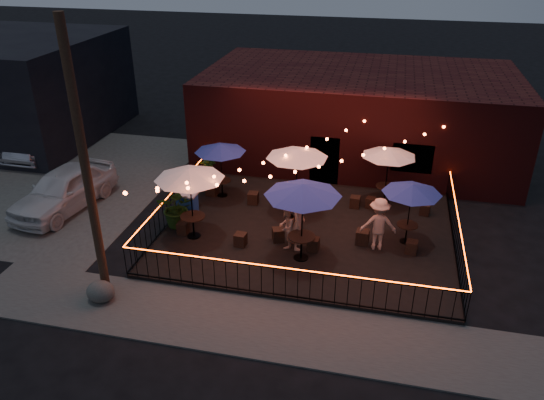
{
  "coord_description": "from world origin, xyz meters",
  "views": [
    {
      "loc": [
        2.39,
        -14.21,
        9.7
      ],
      "look_at": [
        -1.26,
        1.78,
        1.31
      ],
      "focal_mm": 35.0,
      "sensor_mm": 36.0,
      "label": 1
    }
  ],
  "objects_px": {
    "cafe_table_4": "(412,190)",
    "cafe_table_2": "(303,191)",
    "boulder": "(101,292)",
    "utility_pole": "(85,168)",
    "cafe_table_0": "(189,175)",
    "cafe_table_1": "(220,149)",
    "cooler": "(188,205)",
    "cafe_table_3": "(297,154)",
    "cafe_table_5": "(389,153)"
  },
  "relations": [
    {
      "from": "utility_pole",
      "to": "cafe_table_5",
      "type": "distance_m",
      "value": 11.02
    },
    {
      "from": "cafe_table_4",
      "to": "cafe_table_3",
      "type": "bearing_deg",
      "value": 160.65
    },
    {
      "from": "cafe_table_4",
      "to": "boulder",
      "type": "height_order",
      "value": "cafe_table_4"
    },
    {
      "from": "cafe_table_3",
      "to": "cafe_table_5",
      "type": "bearing_deg",
      "value": 23.3
    },
    {
      "from": "cafe_table_1",
      "to": "cooler",
      "type": "relative_size",
      "value": 2.77
    },
    {
      "from": "cafe_table_2",
      "to": "cafe_table_4",
      "type": "xyz_separation_m",
      "value": [
        3.32,
        1.8,
        -0.46
      ]
    },
    {
      "from": "utility_pole",
      "to": "cafe_table_2",
      "type": "xyz_separation_m",
      "value": [
        5.48,
        2.76,
        -1.41
      ]
    },
    {
      "from": "cafe_table_1",
      "to": "cafe_table_3",
      "type": "height_order",
      "value": "cafe_table_3"
    },
    {
      "from": "cafe_table_3",
      "to": "cafe_table_2",
      "type": "bearing_deg",
      "value": -76.55
    },
    {
      "from": "cafe_table_1",
      "to": "cafe_table_4",
      "type": "xyz_separation_m",
      "value": [
        7.2,
        -1.99,
        -0.04
      ]
    },
    {
      "from": "cafe_table_1",
      "to": "cafe_table_2",
      "type": "height_order",
      "value": "cafe_table_2"
    },
    {
      "from": "cafe_table_0",
      "to": "cafe_table_4",
      "type": "distance_m",
      "value": 7.32
    },
    {
      "from": "cafe_table_4",
      "to": "cooler",
      "type": "bearing_deg",
      "value": 179.94
    },
    {
      "from": "cafe_table_0",
      "to": "cooler",
      "type": "xyz_separation_m",
      "value": [
        -0.7,
        1.28,
        -1.88
      ]
    },
    {
      "from": "cafe_table_0",
      "to": "cafe_table_3",
      "type": "bearing_deg",
      "value": 41.08
    },
    {
      "from": "cafe_table_2",
      "to": "cafe_table_4",
      "type": "distance_m",
      "value": 3.8
    },
    {
      "from": "cooler",
      "to": "boulder",
      "type": "bearing_deg",
      "value": -95.02
    },
    {
      "from": "cafe_table_0",
      "to": "boulder",
      "type": "height_order",
      "value": "cafe_table_0"
    },
    {
      "from": "cafe_table_1",
      "to": "cafe_table_5",
      "type": "bearing_deg",
      "value": 7.61
    },
    {
      "from": "utility_pole",
      "to": "cooler",
      "type": "bearing_deg",
      "value": 78.85
    },
    {
      "from": "cafe_table_3",
      "to": "boulder",
      "type": "xyz_separation_m",
      "value": [
        -4.55,
        -6.55,
        -2.12
      ]
    },
    {
      "from": "utility_pole",
      "to": "cafe_table_2",
      "type": "relative_size",
      "value": 2.88
    },
    {
      "from": "cafe_table_3",
      "to": "cafe_table_4",
      "type": "distance_m",
      "value": 4.35
    },
    {
      "from": "utility_pole",
      "to": "cafe_table_1",
      "type": "relative_size",
      "value": 3.01
    },
    {
      "from": "cafe_table_2",
      "to": "cafe_table_5",
      "type": "distance_m",
      "value": 5.27
    },
    {
      "from": "cafe_table_3",
      "to": "cafe_table_5",
      "type": "xyz_separation_m",
      "value": [
        3.26,
        1.4,
        -0.23
      ]
    },
    {
      "from": "cafe_table_0",
      "to": "cafe_table_4",
      "type": "xyz_separation_m",
      "value": [
        7.2,
        1.27,
        -0.38
      ]
    },
    {
      "from": "cafe_table_3",
      "to": "cafe_table_4",
      "type": "relative_size",
      "value": 1.34
    },
    {
      "from": "cafe_table_4",
      "to": "cafe_table_2",
      "type": "bearing_deg",
      "value": -151.53
    },
    {
      "from": "utility_pole",
      "to": "boulder",
      "type": "bearing_deg",
      "value": -74.14
    },
    {
      "from": "cafe_table_3",
      "to": "boulder",
      "type": "distance_m",
      "value": 8.26
    },
    {
      "from": "cafe_table_0",
      "to": "utility_pole",
      "type": "bearing_deg",
      "value": -115.96
    },
    {
      "from": "cafe_table_4",
      "to": "cafe_table_5",
      "type": "xyz_separation_m",
      "value": [
        -0.83,
        2.84,
        0.1
      ]
    },
    {
      "from": "boulder",
      "to": "cafe_table_0",
      "type": "bearing_deg",
      "value": 69.44
    },
    {
      "from": "cafe_table_5",
      "to": "boulder",
      "type": "relative_size",
      "value": 3.15
    },
    {
      "from": "cooler",
      "to": "boulder",
      "type": "relative_size",
      "value": 1.11
    },
    {
      "from": "cafe_table_1",
      "to": "boulder",
      "type": "xyz_separation_m",
      "value": [
        -1.44,
        -7.11,
        -1.83
      ]
    },
    {
      "from": "cafe_table_2",
      "to": "cooler",
      "type": "height_order",
      "value": "cafe_table_2"
    },
    {
      "from": "cafe_table_0",
      "to": "cafe_table_2",
      "type": "relative_size",
      "value": 1.1
    },
    {
      "from": "cafe_table_0",
      "to": "cafe_table_4",
      "type": "height_order",
      "value": "cafe_table_0"
    },
    {
      "from": "cooler",
      "to": "boulder",
      "type": "height_order",
      "value": "cooler"
    },
    {
      "from": "cafe_table_1",
      "to": "boulder",
      "type": "distance_m",
      "value": 7.48
    },
    {
      "from": "cooler",
      "to": "cafe_table_1",
      "type": "bearing_deg",
      "value": 73.75
    },
    {
      "from": "cafe_table_0",
      "to": "cooler",
      "type": "distance_m",
      "value": 2.38
    },
    {
      "from": "cafe_table_4",
      "to": "boulder",
      "type": "bearing_deg",
      "value": -149.35
    },
    {
      "from": "utility_pole",
      "to": "cafe_table_0",
      "type": "bearing_deg",
      "value": 64.04
    },
    {
      "from": "cafe_table_0",
      "to": "cafe_table_5",
      "type": "relative_size",
      "value": 1.12
    },
    {
      "from": "cafe_table_2",
      "to": "boulder",
      "type": "relative_size",
      "value": 3.22
    },
    {
      "from": "cafe_table_1",
      "to": "cooler",
      "type": "xyz_separation_m",
      "value": [
        -0.7,
        -1.98,
        -1.53
      ]
    },
    {
      "from": "cafe_table_2",
      "to": "cafe_table_3",
      "type": "distance_m",
      "value": 3.33
    }
  ]
}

